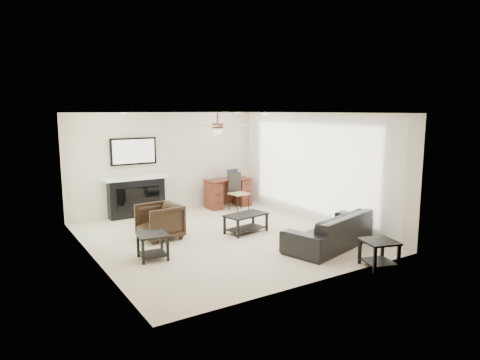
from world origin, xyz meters
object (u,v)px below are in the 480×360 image
Objects in this scene: armchair at (160,221)px; fireplace_unit at (136,178)px; coffee_table at (246,223)px; desk at (228,193)px; sofa at (331,229)px.

fireplace_unit reaches higher than armchair.
coffee_table is 0.74× the size of desk.
armchair reaches higher than sofa.
coffee_table is at bearing -75.89° from sofa.
armchair is at bearing -146.32° from desk.
armchair is at bearing -54.83° from sofa.
desk is at bearing 119.05° from armchair.
armchair is 3.15m from desk.
fireplace_unit is 2.48m from desk.
fireplace_unit reaches higher than sofa.
coffee_table is 0.47× the size of fireplace_unit.
sofa is 1.78× the size of desk.
sofa is at bearing -90.36° from desk.
desk is (2.40, -0.27, -0.57)m from fireplace_unit.
desk reaches higher than sofa.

